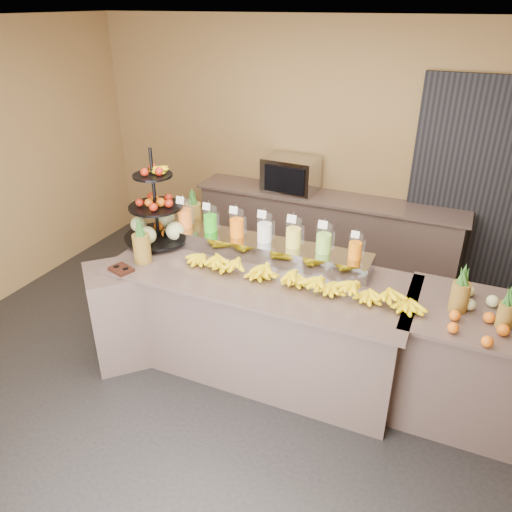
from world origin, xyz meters
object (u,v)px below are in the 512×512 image
Objects in this scene: banana_heap at (294,274)px; fruit_stand at (161,219)px; condiment_caddy at (121,269)px; pitcher_tray at (264,249)px; oven_warmer at (291,174)px; right_fruit_pile at (477,316)px.

banana_heap is 1.39m from fruit_stand.
condiment_caddy is at bearing -85.83° from fruit_stand.
oven_warmer is (-0.37, 1.67, 0.12)m from pitcher_tray.
banana_heap reaches higher than pitcher_tray.
oven_warmer is (0.61, 1.76, -0.02)m from fruit_stand.
fruit_stand reaches higher than pitcher_tray.
fruit_stand is 0.65m from condiment_caddy.
right_fruit_pile is (2.70, -0.25, -0.15)m from fruit_stand.
pitcher_tray is at bearing 35.77° from condiment_caddy.
oven_warmer is (-0.76, 1.99, 0.12)m from banana_heap.
pitcher_tray is 1.76m from right_fruit_pile.
pitcher_tray is at bearing 140.40° from banana_heap.
pitcher_tray is 1.21m from condiment_caddy.
right_fruit_pile reaches higher than pitcher_tray.
condiment_caddy is 2.73m from right_fruit_pile.
pitcher_tray is at bearing 168.67° from right_fruit_pile.
fruit_stand is 2.10× the size of right_fruit_pile.
right_fruit_pile is (1.72, -0.35, -0.01)m from pitcher_tray.
fruit_stand is 1.46× the size of oven_warmer.
pitcher_tray reaches higher than condiment_caddy.
pitcher_tray is 0.50m from banana_heap.
condiment_caddy is at bearing -164.30° from banana_heap.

